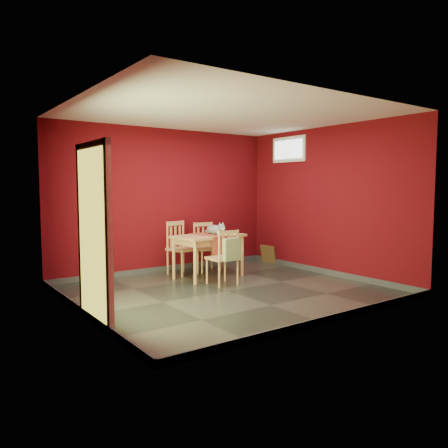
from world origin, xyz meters
TOP-DOWN VIEW (x-y plane):
  - ground at (0.00, 0.00)m, footprint 4.50×4.50m
  - room_shell at (0.00, 0.00)m, footprint 4.50×4.50m
  - doorway at (-2.23, -0.40)m, footprint 0.06×1.01m
  - window at (2.23, 1.00)m, footprint 0.05×0.90m
  - outlet_plate at (1.60, 1.99)m, footprint 0.08×0.02m
  - dining_table at (0.32, 1.02)m, footprint 1.30×0.86m
  - table_runner at (0.32, 0.90)m, footprint 0.43×0.75m
  - chair_far_left at (0.09, 1.60)m, footprint 0.54×0.54m
  - chair_far_right at (0.63, 1.57)m, footprint 0.49×0.49m
  - chair_near at (0.20, 0.39)m, footprint 0.43×0.43m
  - tote_bag at (0.20, 0.17)m, footprint 0.30×0.18m
  - cat at (0.45, 1.01)m, footprint 0.35×0.52m
  - picture_frame at (2.19, 1.54)m, footprint 0.18×0.39m

SIDE VIEW (x-z plane):
  - ground at x=0.00m, z-range 0.00..0.00m
  - room_shell at x=0.00m, z-range -2.20..2.30m
  - picture_frame at x=2.19m, z-range 0.00..0.37m
  - outlet_plate at x=1.60m, z-range 0.24..0.36m
  - chair_near at x=0.20m, z-range 0.01..0.92m
  - chair_far_right at x=0.63m, z-range 0.01..0.94m
  - chair_far_left at x=0.09m, z-range 0.01..0.99m
  - tote_bag at x=0.20m, z-range 0.41..0.83m
  - dining_table at x=0.32m, z-range 0.29..1.05m
  - table_runner at x=0.32m, z-range 0.53..0.89m
  - cat at x=0.45m, z-range 0.76..1.00m
  - doorway at x=-2.23m, z-range 0.06..2.19m
  - window at x=2.23m, z-range 2.10..2.60m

